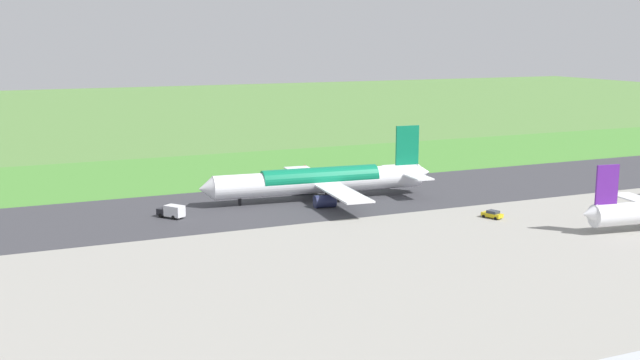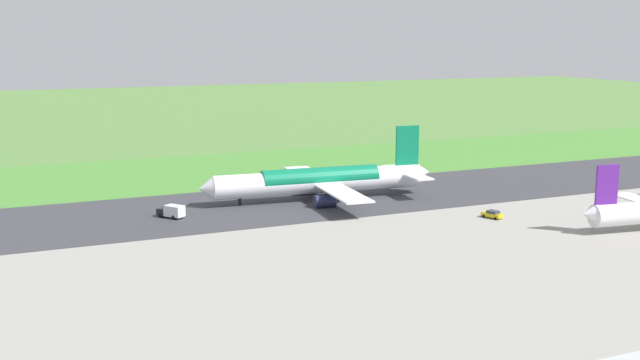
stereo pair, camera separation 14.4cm
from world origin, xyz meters
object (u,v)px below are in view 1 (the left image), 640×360
object	(u,v)px
traffic_cone_orange	(278,174)
airliner_main	(322,181)
service_truck_fuel	(172,211)
no_stopping_sign	(305,169)
service_car_followme	(492,214)

from	to	relation	value
traffic_cone_orange	airliner_main	bearing A→B (deg)	87.16
service_truck_fuel	traffic_cone_orange	size ratio (longest dim) A/B	10.96
airliner_main	traffic_cone_orange	size ratio (longest dim) A/B	98.46
airliner_main	no_stopping_sign	bearing A→B (deg)	-105.75
service_car_followme	no_stopping_sign	distance (m)	62.03
airliner_main	service_truck_fuel	xyz separation A→B (m)	(34.48, 3.81, -2.95)
airliner_main	service_car_followme	distance (m)	38.55
airliner_main	traffic_cone_orange	xyz separation A→B (m)	(-1.59, -32.05, -4.08)
airliner_main	service_car_followme	bearing A→B (deg)	129.08
service_car_followme	service_truck_fuel	size ratio (longest dim) A/B	0.76
service_truck_fuel	no_stopping_sign	bearing A→B (deg)	-141.65
service_truck_fuel	traffic_cone_orange	distance (m)	50.88
airliner_main	service_truck_fuel	world-z (taller)	airliner_main
service_car_followme	airliner_main	bearing A→B (deg)	-50.92
airliner_main	no_stopping_sign	xyz separation A→B (m)	(-8.52, -30.21, -2.85)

